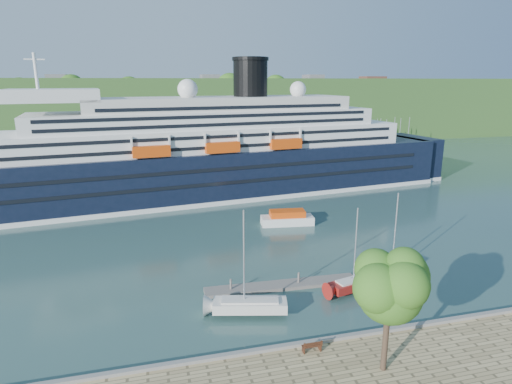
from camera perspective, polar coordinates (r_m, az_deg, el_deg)
name	(u,v)px	position (r m, az deg, el deg)	size (l,w,h in m)	color
ground	(342,347)	(41.37, 11.34, -19.62)	(400.00, 400.00, 0.00)	#2A4B4A
far_hillside	(184,110)	(176.53, -9.61, 10.79)	(400.00, 50.00, 24.00)	#365E25
quay_coping	(343,337)	(40.59, 11.55, -18.42)	(220.00, 0.50, 0.30)	slate
cruise_ship	(189,129)	(86.61, -8.90, 8.34)	(123.86, 18.04, 27.81)	black
park_bench	(312,345)	(38.39, 7.44, -19.60)	(1.76, 0.72, 1.13)	#472514
promenade_tree	(388,306)	(35.01, 17.23, -14.35)	(6.65, 6.65, 11.02)	#31691B
floating_pontoon	(282,285)	(50.59, 3.49, -12.31)	(17.91, 2.19, 0.40)	gray
sailboat_white_near	(250,267)	(42.76, -0.83, -9.92)	(8.25, 2.29, 10.66)	silver
sailboat_red	(359,252)	(49.01, 13.53, -7.82)	(7.32, 2.03, 9.45)	maroon
sailboat_white_far	(397,236)	(54.60, 18.32, -5.56)	(7.67, 2.13, 9.91)	silver
tender_launch	(287,217)	(70.97, 4.19, -3.40)	(8.69, 2.97, 2.40)	#D7450C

